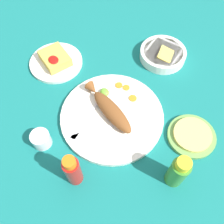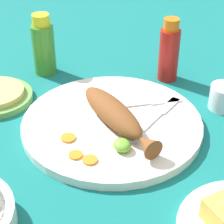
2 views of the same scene
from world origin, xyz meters
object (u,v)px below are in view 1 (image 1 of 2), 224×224
(fried_fish, at_px, (110,109))
(fork_near, at_px, (92,132))
(hot_sauce_bottle_red, at_px, (73,171))
(side_plate_fries, at_px, (56,62))
(tortilla_plate, at_px, (191,136))
(main_plate, at_px, (112,116))
(hot_sauce_bottle_green, at_px, (178,172))
(guacamole_bowl, at_px, (163,54))
(fork_far, at_px, (85,121))
(salt_cup, at_px, (41,140))

(fried_fish, bearing_deg, fork_near, -72.88)
(hot_sauce_bottle_red, relative_size, side_plate_fries, 0.72)
(hot_sauce_bottle_red, bearing_deg, tortilla_plate, 76.04)
(hot_sauce_bottle_red, xyz_separation_m, side_plate_fries, (-0.46, 0.17, -0.06))
(main_plate, height_order, fork_near, fork_near)
(fork_near, bearing_deg, hot_sauce_bottle_green, 130.90)
(fork_near, height_order, hot_sauce_bottle_red, hot_sauce_bottle_red)
(hot_sauce_bottle_red, bearing_deg, guacamole_bowl, 113.38)
(fork_far, xyz_separation_m, hot_sauce_bottle_green, (0.32, 0.13, 0.05))
(salt_cup, distance_m, guacamole_bowl, 0.59)
(fork_near, height_order, salt_cup, salt_cup)
(fried_fish, distance_m, hot_sauce_bottle_green, 0.31)
(fried_fish, relative_size, guacamole_bowl, 1.31)
(fork_far, distance_m, tortilla_plate, 0.37)
(hot_sauce_bottle_green, bearing_deg, salt_cup, -140.17)
(fork_far, relative_size, side_plate_fries, 0.80)
(guacamole_bowl, bearing_deg, main_plate, -70.07)
(salt_cup, bearing_deg, tortilla_plate, 58.35)
(main_plate, relative_size, fried_fish, 1.49)
(fork_near, bearing_deg, hot_sauce_bottle_red, 54.39)
(main_plate, distance_m, hot_sauce_bottle_green, 0.30)
(fork_near, relative_size, hot_sauce_bottle_red, 1.18)
(fork_near, height_order, hot_sauce_bottle_green, hot_sauce_bottle_green)
(fork_near, distance_m, guacamole_bowl, 0.45)
(salt_cup, xyz_separation_m, side_plate_fries, (-0.29, 0.20, -0.02))
(main_plate, height_order, hot_sauce_bottle_green, hot_sauce_bottle_green)
(fork_far, xyz_separation_m, guacamole_bowl, (-0.09, 0.43, 0.00))
(side_plate_fries, xyz_separation_m, guacamole_bowl, (0.22, 0.38, 0.01))
(fork_far, relative_size, tortilla_plate, 1.04)
(fork_far, bearing_deg, hot_sauce_bottle_green, 84.55)
(main_plate, height_order, fork_far, fork_far)
(salt_cup, bearing_deg, fork_far, 83.73)
(fried_fish, xyz_separation_m, tortilla_plate, (0.23, 0.18, -0.03))
(hot_sauce_bottle_green, height_order, side_plate_fries, hot_sauce_bottle_green)
(salt_cup, bearing_deg, hot_sauce_bottle_green, 39.83)
(side_plate_fries, bearing_deg, salt_cup, -34.88)
(tortilla_plate, bearing_deg, hot_sauce_bottle_red, -103.96)
(fried_fish, height_order, fork_near, fried_fish)
(fried_fish, relative_size, salt_cup, 3.88)
(hot_sauce_bottle_green, relative_size, salt_cup, 2.40)
(hot_sauce_bottle_green, relative_size, side_plate_fries, 0.71)
(hot_sauce_bottle_red, distance_m, guacamole_bowl, 0.60)
(fork_near, bearing_deg, fork_far, -76.58)
(hot_sauce_bottle_green, bearing_deg, guacamole_bowl, 143.92)
(fried_fish, distance_m, salt_cup, 0.25)
(fork_near, relative_size, fork_far, 1.06)
(fried_fish, distance_m, hot_sauce_bottle_red, 0.25)
(guacamole_bowl, bearing_deg, side_plate_fries, -119.75)
(hot_sauce_bottle_green, bearing_deg, side_plate_fries, -172.62)
(guacamole_bowl, xyz_separation_m, tortilla_plate, (0.34, -0.15, -0.01))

